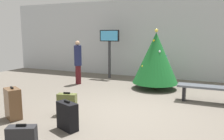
# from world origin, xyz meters

# --- Properties ---
(ground_plane) EXTENTS (16.00, 16.00, 0.00)m
(ground_plane) POSITION_xyz_m (0.00, 0.00, 0.00)
(ground_plane) COLOR #665E54
(back_wall) EXTENTS (16.00, 0.20, 3.45)m
(back_wall) POSITION_xyz_m (0.00, 4.89, 1.73)
(back_wall) COLOR #B7BCC1
(back_wall) RESTS_ON ground_plane
(holiday_tree) EXTENTS (1.60, 1.60, 2.11)m
(holiday_tree) POSITION_xyz_m (0.06, 2.78, 1.10)
(holiday_tree) COLOR #4C3319
(holiday_tree) RESTS_ON ground_plane
(flight_info_kiosk) EXTENTS (0.90, 0.12, 2.10)m
(flight_info_kiosk) POSITION_xyz_m (-2.23, 3.97, 1.46)
(flight_info_kiosk) COLOR #333338
(flight_info_kiosk) RESTS_ON ground_plane
(waiting_bench) EXTENTS (1.54, 0.44, 0.48)m
(waiting_bench) POSITION_xyz_m (1.75, 1.70, 0.36)
(waiting_bench) COLOR #4C5159
(waiting_bench) RESTS_ON ground_plane
(traveller_0) EXTENTS (0.33, 0.33, 1.67)m
(traveller_0) POSITION_xyz_m (-2.85, 2.35, 0.89)
(traveller_0) COLOR #4C1419
(traveller_0) RESTS_ON ground_plane
(suitcase_0) EXTENTS (0.52, 0.45, 0.75)m
(suitcase_0) POSITION_xyz_m (-2.28, -1.41, 0.35)
(suitcase_0) COLOR brown
(suitcase_0) RESTS_ON ground_plane
(suitcase_1) EXTENTS (0.53, 0.38, 0.61)m
(suitcase_1) POSITION_xyz_m (-0.78, -1.44, 0.29)
(suitcase_1) COLOR black
(suitcase_1) RESTS_ON ground_plane
(suitcase_3) EXTENTS (0.49, 0.29, 0.56)m
(suitcase_3) POSITION_xyz_m (-1.26, -0.74, 0.26)
(suitcase_3) COLOR #59602D
(suitcase_3) RESTS_ON ground_plane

